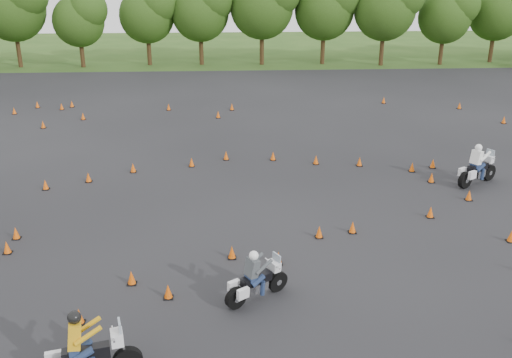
# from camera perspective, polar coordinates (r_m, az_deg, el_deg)

# --- Properties ---
(ground) EXTENTS (140.00, 140.00, 0.00)m
(ground) POSITION_cam_1_polar(r_m,az_deg,el_deg) (21.12, 0.64, -6.91)
(ground) COLOR #2D5119
(ground) RESTS_ON ground
(asphalt_pad) EXTENTS (62.00, 62.00, 0.00)m
(asphalt_pad) POSITION_cam_1_polar(r_m,az_deg,el_deg) (26.57, -0.25, -0.88)
(asphalt_pad) COLOR black
(asphalt_pad) RESTS_ON ground
(treeline) EXTENTS (86.89, 32.11, 10.37)m
(treeline) POSITION_cam_1_polar(r_m,az_deg,el_deg) (53.91, -2.07, 15.18)
(treeline) COLOR #264212
(treeline) RESTS_ON ground
(traffic_cones) EXTENTS (36.36, 33.12, 0.45)m
(traffic_cones) POSITION_cam_1_polar(r_m,az_deg,el_deg) (26.65, -2.16, -0.30)
(traffic_cones) COLOR #DF5409
(traffic_cones) RESTS_ON asphalt_pad
(rider_grey) EXTENTS (2.31, 1.88, 1.78)m
(rider_grey) POSITION_cam_1_polar(r_m,az_deg,el_deg) (17.71, 0.05, -9.46)
(rider_grey) COLOR #424649
(rider_grey) RESTS_ON ground
(rider_yellow) EXTENTS (2.72, 1.41, 2.01)m
(rider_yellow) POSITION_cam_1_polar(r_m,az_deg,el_deg) (15.03, -16.45, -16.07)
(rider_yellow) COLOR gold
(rider_yellow) RESTS_ON ground
(rider_white) EXTENTS (2.63, 2.04, 2.01)m
(rider_white) POSITION_cam_1_polar(r_m,az_deg,el_deg) (28.67, 21.39, 1.42)
(rider_white) COLOR white
(rider_white) RESTS_ON ground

